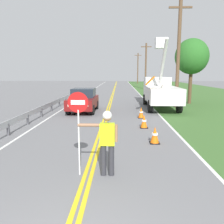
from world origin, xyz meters
TOP-DOWN VIEW (x-y plane):
  - centerline_yellow_left at (-0.09, 20.00)m, footprint 0.11×110.00m
  - centerline_yellow_right at (0.09, 20.00)m, footprint 0.11×110.00m
  - edge_line_right at (3.60, 20.00)m, footprint 0.12×110.00m
  - edge_line_left at (-3.60, 20.00)m, footprint 0.12×110.00m
  - flagger_worker at (0.52, 3.64)m, footprint 1.09×0.25m
  - stop_sign_paddle at (-0.24, 3.64)m, footprint 0.56×0.04m
  - utility_bucket_truck at (4.19, 16.58)m, footprint 2.81×6.86m
  - oncoming_sedan_nearest at (-1.78, 14.36)m, footprint 1.97×4.13m
  - utility_pole_near at (5.59, 16.75)m, footprint 1.80×0.28m
  - utility_pole_mid at (5.42, 38.32)m, footprint 1.80×0.28m
  - utility_pole_far at (5.79, 60.31)m, footprint 1.80×0.28m
  - traffic_cone_lead at (2.31, 6.66)m, footprint 0.40×0.40m
  - traffic_cone_mid at (2.15, 9.31)m, footprint 0.40×0.40m
  - traffic_cone_tail at (2.25, 11.99)m, footprint 0.40×0.40m
  - guardrail_left_shoulder at (-4.20, 15.64)m, footprint 0.10×32.00m
  - roadside_tree_verge at (7.42, 19.23)m, footprint 3.00×3.00m

SIDE VIEW (x-z plane):
  - centerline_yellow_left at x=-0.09m, z-range 0.00..0.01m
  - centerline_yellow_right at x=0.09m, z-range 0.00..0.01m
  - edge_line_right at x=3.60m, z-range 0.00..0.01m
  - edge_line_left at x=-3.60m, z-range 0.00..0.01m
  - traffic_cone_lead at x=2.31m, z-range -0.01..0.69m
  - traffic_cone_mid at x=2.15m, z-range -0.01..0.69m
  - traffic_cone_tail at x=2.25m, z-range -0.01..0.69m
  - guardrail_left_shoulder at x=-4.20m, z-range 0.16..0.87m
  - oncoming_sedan_nearest at x=-1.78m, z-range -0.02..1.68m
  - flagger_worker at x=0.52m, z-range 0.13..1.96m
  - utility_bucket_truck at x=4.19m, z-range -1.38..4.22m
  - stop_sign_paddle at x=-0.24m, z-range 0.54..2.87m
  - utility_pole_mid at x=5.42m, z-range 0.18..8.01m
  - utility_pole_far at x=5.79m, z-range 0.18..8.20m
  - roadside_tree_verge at x=7.42m, z-range 1.32..7.22m
  - utility_pole_near at x=5.59m, z-range 0.18..8.65m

